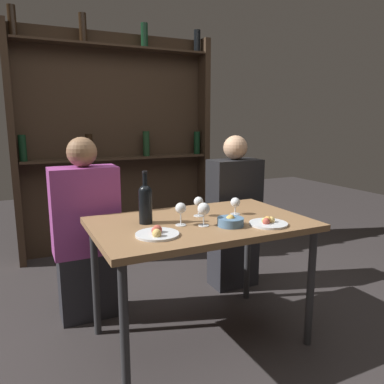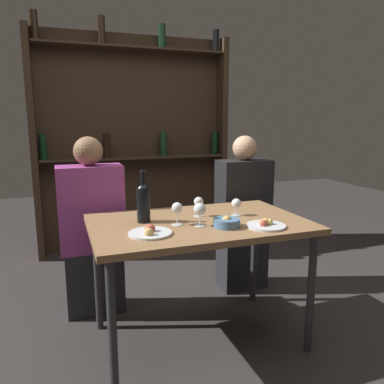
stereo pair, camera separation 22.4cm
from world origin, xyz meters
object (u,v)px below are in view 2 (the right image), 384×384
object	(u,v)px
wine_glass_2	(236,204)
food_plate_1	(266,225)
wine_glass_1	(199,203)
food_plate_0	(150,232)
wine_glass_0	(177,209)
snack_bowl	(227,223)
seated_person_left	(92,233)
wine_glass_3	(200,210)
seated_person_right	(243,218)
wine_bottle	(143,201)

from	to	relation	value
wine_glass_2	food_plate_1	world-z (taller)	wine_glass_2
wine_glass_1	food_plate_0	distance (m)	0.45
wine_glass_0	food_plate_1	world-z (taller)	wine_glass_0
wine_glass_0	wine_glass_2	world-z (taller)	wine_glass_0
wine_glass_1	food_plate_1	xyz separation A→B (m)	(0.27, -0.34, -0.07)
food_plate_0	snack_bowl	size ratio (longest dim) A/B	1.53
wine_glass_1	snack_bowl	bearing A→B (deg)	-76.66
food_plate_1	seated_person_left	xyz separation A→B (m)	(-0.86, 0.82, -0.19)
wine_glass_3	food_plate_1	xyz separation A→B (m)	(0.34, -0.14, -0.08)
wine_glass_2	wine_glass_3	bearing A→B (deg)	-153.98
wine_glass_0	seated_person_left	bearing A→B (deg)	123.67
food_plate_1	seated_person_right	xyz separation A→B (m)	(0.29, 0.82, -0.20)
wine_glass_2	food_plate_1	bearing A→B (deg)	-81.67
food_plate_1	snack_bowl	size ratio (longest dim) A/B	1.47
food_plate_0	food_plate_1	distance (m)	0.63
wine_glass_1	snack_bowl	distance (m)	0.28
wine_bottle	food_plate_1	xyz separation A→B (m)	(0.61, -0.32, -0.11)
wine_glass_0	seated_person_left	distance (m)	0.79
wine_glass_2	snack_bowl	xyz separation A→B (m)	(-0.16, -0.21, -0.05)
wine_glass_2	snack_bowl	world-z (taller)	wine_glass_2
food_plate_0	snack_bowl	world-z (taller)	snack_bowl
wine_glass_2	seated_person_left	world-z (taller)	seated_person_left
seated_person_left	seated_person_right	size ratio (longest dim) A/B	1.01
wine_bottle	seated_person_left	distance (m)	0.63
wine_glass_3	food_plate_1	size ratio (longest dim) A/B	0.61
wine_glass_3	snack_bowl	bearing A→B (deg)	-26.03
food_plate_0	snack_bowl	distance (m)	0.43
wine_bottle	seated_person_left	world-z (taller)	seated_person_left
seated_person_left	wine_bottle	bearing A→B (deg)	-63.05
wine_glass_3	seated_person_right	xyz separation A→B (m)	(0.62, 0.68, -0.28)
wine_bottle	seated_person_left	xyz separation A→B (m)	(-0.25, 0.49, -0.30)
wine_glass_2	snack_bowl	bearing A→B (deg)	-127.67
wine_glass_0	wine_glass_3	size ratio (longest dim) A/B	0.99
food_plate_0	food_plate_1	bearing A→B (deg)	-7.03
wine_bottle	snack_bowl	size ratio (longest dim) A/B	2.04
wine_glass_0	wine_glass_2	xyz separation A→B (m)	(0.40, 0.08, -0.02)
wine_glass_3	seated_person_left	xyz separation A→B (m)	(-0.52, 0.68, -0.27)
wine_glass_3	food_plate_1	distance (m)	0.37
wine_glass_2	seated_person_right	bearing A→B (deg)	58.43
wine_glass_3	seated_person_right	size ratio (longest dim) A/B	0.11
wine_glass_1	wine_glass_3	bearing A→B (deg)	-109.03
food_plate_1	seated_person_right	size ratio (longest dim) A/B	0.18
wine_bottle	food_plate_1	bearing A→B (deg)	-28.02
wine_bottle	food_plate_0	bearing A→B (deg)	-95.41
seated_person_right	wine_bottle	bearing A→B (deg)	-151.11
wine_bottle	seated_person_right	size ratio (longest dim) A/B	0.25
snack_bowl	wine_bottle	bearing A→B (deg)	148.06
wine_bottle	seated_person_right	distance (m)	1.07
wine_glass_1	food_plate_0	bearing A→B (deg)	-144.46
snack_bowl	seated_person_left	distance (m)	1.01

